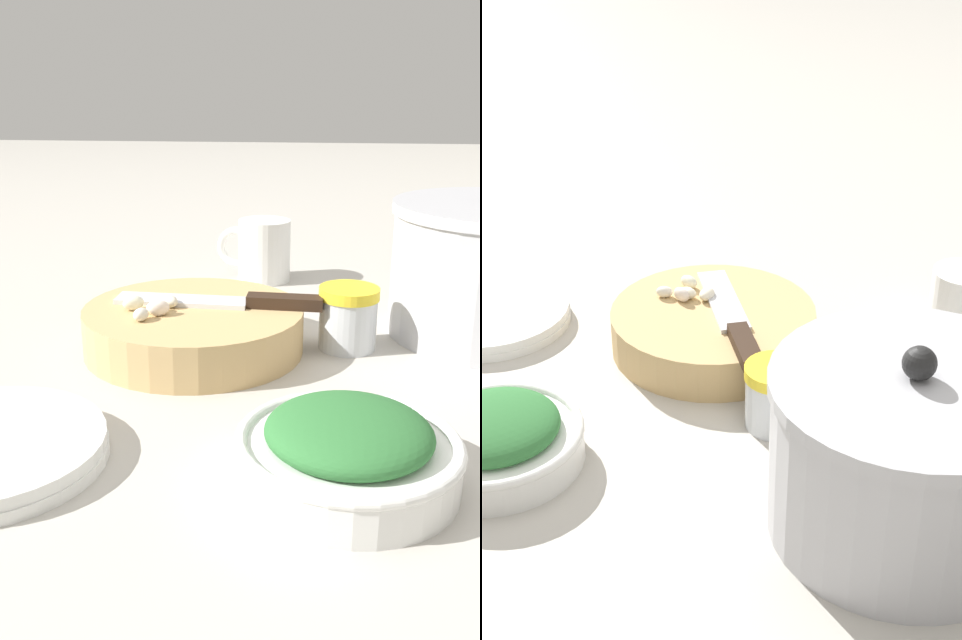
# 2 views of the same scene
# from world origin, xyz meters

# --- Properties ---
(ground_plane) EXTENTS (5.00, 5.00, 0.00)m
(ground_plane) POSITION_xyz_m (0.00, 0.00, 0.00)
(ground_plane) COLOR #B2ADA3
(cutting_board) EXTENTS (0.23, 0.23, 0.05)m
(cutting_board) POSITION_xyz_m (-0.05, -0.06, 0.02)
(cutting_board) COLOR tan
(cutting_board) RESTS_ON ground_plane
(chef_knife) EXTENTS (0.04, 0.22, 0.01)m
(chef_knife) POSITION_xyz_m (-0.06, -0.02, 0.05)
(chef_knife) COLOR black
(chef_knife) RESTS_ON cutting_board
(garlic_cloves) EXTENTS (0.08, 0.06, 0.02)m
(garlic_cloves) POSITION_xyz_m (-0.03, -0.10, 0.06)
(garlic_cloves) COLOR #F3E8CD
(garlic_cloves) RESTS_ON cutting_board
(herb_bowl) EXTENTS (0.16, 0.16, 0.06)m
(herb_bowl) POSITION_xyz_m (0.20, 0.09, 0.03)
(herb_bowl) COLOR silver
(herb_bowl) RESTS_ON ground_plane
(spice_jar) EXTENTS (0.06, 0.06, 0.07)m
(spice_jar) POSITION_xyz_m (-0.07, 0.10, 0.03)
(spice_jar) COLOR silver
(spice_jar) RESTS_ON ground_plane
(coffee_mug) EXTENTS (0.07, 0.11, 0.09)m
(coffee_mug) POSITION_xyz_m (-0.33, -0.01, 0.04)
(coffee_mug) COLOR silver
(coffee_mug) RESTS_ON ground_plane
(plate_stack) EXTENTS (0.19, 0.19, 0.02)m
(plate_stack) POSITION_xyz_m (0.20, -0.19, 0.01)
(plate_stack) COLOR silver
(plate_stack) RESTS_ON ground_plane
(stock_pot) EXTENTS (0.24, 0.24, 0.18)m
(stock_pot) POSITION_xyz_m (-0.13, 0.27, 0.08)
(stock_pot) COLOR #B2B2B7
(stock_pot) RESTS_ON ground_plane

